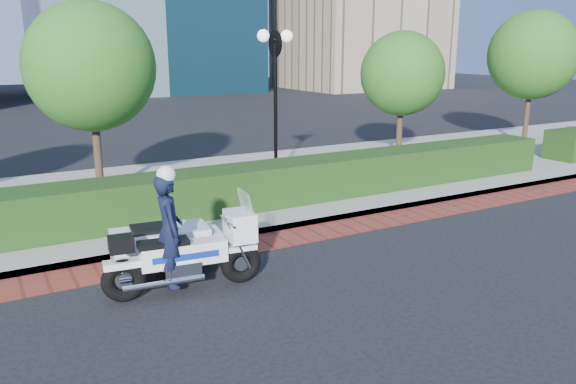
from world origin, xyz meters
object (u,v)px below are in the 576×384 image
lamppost (275,84)px  tree_c (402,74)px  tree_b (90,67)px  tree_d (533,55)px  police_motorcycle (172,243)px

lamppost → tree_c: (5.50, 1.30, 0.09)m
lamppost → tree_b: size_ratio=0.86×
tree_b → tree_d: (16.50, 0.00, 0.18)m
tree_b → tree_d: tree_d is taller
tree_c → police_motorcycle: size_ratio=1.63×
tree_c → police_motorcycle: (-10.04, -6.11, -2.32)m
tree_b → tree_d: size_ratio=0.95×
police_motorcycle → tree_d: bearing=26.8°
tree_b → police_motorcycle: tree_b is taller
police_motorcycle → lamppost: bearing=53.2°
tree_b → tree_c: (10.00, -0.00, -0.39)m
tree_b → police_motorcycle: bearing=-90.4°
tree_d → police_motorcycle: (-16.54, -6.11, -2.88)m
tree_b → tree_c: 10.01m
tree_b → tree_c: bearing=-0.0°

